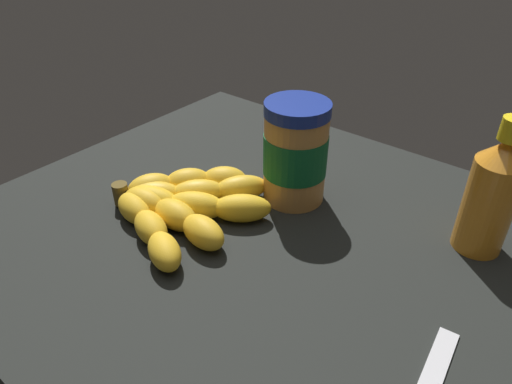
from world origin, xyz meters
TOP-DOWN VIEW (x-y plane):
  - ground_plane at (0.00, 0.00)cm, footprint 71.63×60.74cm
  - banana_bunch at (-10.63, -3.83)cm, footprint 19.43×21.71cm
  - peanut_butter_jar at (-2.08, 8.37)cm, footprint 8.27×8.27cm
  - honey_bottle at (20.45, 13.40)cm, footprint 5.48×5.48cm

SIDE VIEW (x-z plane):
  - ground_plane at x=0.00cm, z-range -3.35..0.00cm
  - banana_bunch at x=-10.63cm, z-range -0.10..3.65cm
  - peanut_butter_jar at x=-2.08cm, z-range -0.04..13.53cm
  - honey_bottle at x=20.45cm, z-range -0.90..15.32cm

